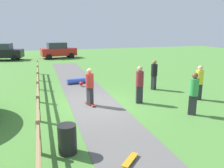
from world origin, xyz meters
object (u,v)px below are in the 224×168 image
skateboard_loose (130,160)px  parked_car_black (3,52)px  bystander_yellow (199,81)px  bystander_green (194,92)px  skater_fallen (78,81)px  bystander_maroon (140,83)px  trash_bin (67,139)px  bystander_black (154,73)px  parked_car_red (58,50)px  skater_riding (90,85)px

skateboard_loose → parked_car_black: size_ratio=0.16×
bystander_yellow → bystander_green: size_ratio=0.97×
skater_fallen → bystander_green: bystander_green is taller
bystander_green → parked_car_black: size_ratio=0.42×
skater_fallen → bystander_maroon: (2.26, -4.89, 0.84)m
trash_bin → bystander_yellow: bearing=24.7°
skater_fallen → bystander_maroon: size_ratio=0.79×
bystander_black → parked_car_red: size_ratio=0.41×
skater_fallen → bystander_yellow: 7.63m
parked_car_black → bystander_black: bearing=-58.3°
parked_car_red → parked_car_black: same height
skater_fallen → parked_car_red: 14.22m
bystander_maroon → parked_car_red: bearing=97.0°
parked_car_red → bystander_green: bearing=-79.7°
bystander_black → bystander_green: bearing=-95.1°
parked_car_red → bystander_maroon: bearing=-83.0°
bystander_yellow → bystander_green: 2.42m
skater_riding → parked_car_red: parked_car_red is taller
bystander_maroon → parked_car_red: size_ratio=0.43×
skater_riding → skateboard_loose: (0.03, -5.09, -0.94)m
bystander_yellow → trash_bin: bearing=-155.3°
trash_bin → parked_car_red: 22.86m
bystander_green → parked_car_red: (-3.87, 21.25, -0.08)m
skater_riding → bystander_green: bystander_green is taller
skater_fallen → bystander_maroon: 5.45m
skater_riding → bystander_green: 4.68m
parked_car_red → bystander_black: bearing=-75.9°
skater_fallen → bystander_maroon: bearing=-65.2°
skater_riding → parked_car_red: 18.75m
bystander_black → bystander_maroon: bystander_maroon is taller
skater_riding → parked_car_black: parked_car_black is taller
trash_bin → skater_fallen: bearing=78.6°
bystander_green → parked_car_red: bearing=100.3°
bystander_black → bystander_maroon: bearing=-131.8°
skater_riding → parked_car_black: bearing=108.2°
skateboard_loose → parked_car_black: 24.66m
skater_riding → skater_fallen: skater_riding is taller
bystander_maroon → parked_car_black: size_ratio=0.42×
bystander_yellow → parked_car_black: parked_car_black is taller
skateboard_loose → bystander_yellow: bystander_yellow is taller
bystander_yellow → bystander_maroon: bearing=172.9°
skateboard_loose → bystander_green: bystander_green is taller
trash_bin → bystander_yellow: (7.17, 3.30, 0.55)m
bystander_green → bystander_maroon: bystander_maroon is taller
skater_riding → skater_fallen: 4.62m
bystander_green → trash_bin: bearing=-164.4°
parked_car_red → skater_riding: bearing=-90.2°
parked_car_red → bystander_yellow: bearing=-74.2°
bystander_yellow → parked_car_red: bearing=105.8°
skater_fallen → parked_car_black: bearing=114.0°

